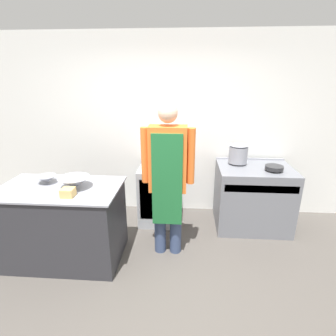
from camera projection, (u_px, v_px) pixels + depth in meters
name	position (u px, v px, depth m)	size (l,w,h in m)	color
ground_plane	(152.00, 296.00, 2.61)	(14.00, 14.00, 0.00)	#4C4742
wall_back	(166.00, 127.00, 3.98)	(8.00, 0.05, 2.70)	white
prep_counter	(64.00, 223.00, 3.06)	(1.36, 0.80, 0.91)	#2D2D33
stove	(252.00, 197.00, 3.75)	(1.01, 0.77, 0.92)	slate
fridge_unit	(160.00, 193.00, 3.93)	(0.58, 0.67, 0.85)	#A8ADB2
person_cook	(168.00, 174.00, 2.97)	(0.60, 0.24, 1.82)	#38476B
mixing_bowl	(74.00, 183.00, 2.88)	(0.35, 0.35, 0.12)	gray
small_bowl	(47.00, 179.00, 3.02)	(0.23, 0.23, 0.09)	gray
plastic_tub	(68.00, 192.00, 2.67)	(0.13, 0.13, 0.09)	#D8B266
stock_pot	(238.00, 153.00, 3.70)	(0.26, 0.26, 0.27)	gray
saute_pan	(274.00, 168.00, 3.45)	(0.23, 0.23, 0.05)	#262628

